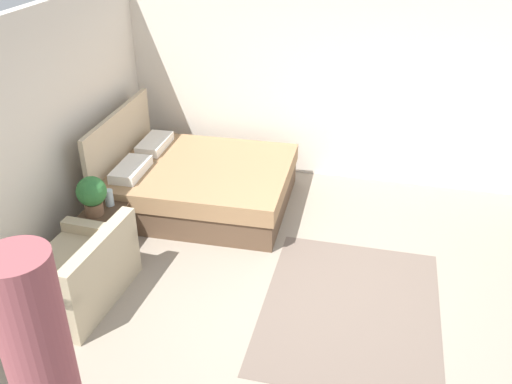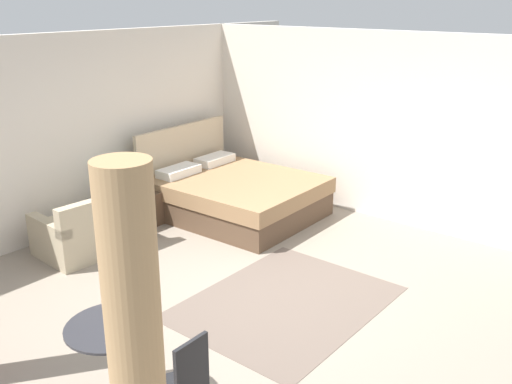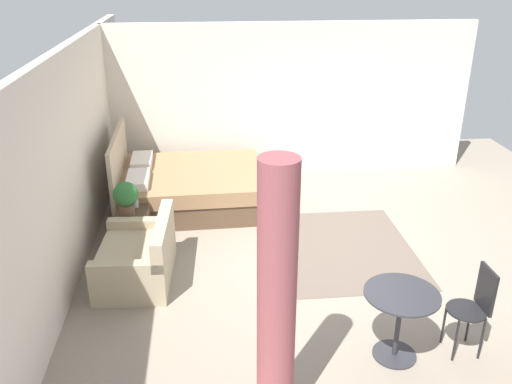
# 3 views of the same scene
# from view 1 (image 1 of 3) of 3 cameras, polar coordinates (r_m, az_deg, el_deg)

# --- Properties ---
(ground_plane) EXTENTS (8.92, 9.35, 0.02)m
(ground_plane) POSITION_cam_1_polar(r_m,az_deg,el_deg) (5.67, 6.27, -11.82)
(ground_plane) COLOR gray
(wall_back) EXTENTS (8.92, 0.12, 2.65)m
(wall_back) POSITION_cam_1_polar(r_m,az_deg,el_deg) (6.06, -24.19, 3.50)
(wall_back) COLOR silver
(wall_back) RESTS_ON ground
(wall_right) EXTENTS (0.12, 6.35, 2.65)m
(wall_right) POSITION_cam_1_polar(r_m,az_deg,el_deg) (7.62, 10.02, 10.64)
(wall_right) COLOR silver
(wall_right) RESTS_ON ground
(area_rug) EXTENTS (2.23, 1.74, 0.01)m
(area_rug) POSITION_cam_1_polar(r_m,az_deg,el_deg) (5.68, 9.82, -11.85)
(area_rug) COLOR #66564C
(area_rug) RESTS_ON ground
(bed) EXTENTS (1.93, 2.29, 1.21)m
(bed) POSITION_cam_1_polar(r_m,az_deg,el_deg) (7.20, -6.07, 0.96)
(bed) COLOR brown
(bed) RESTS_ON ground
(couch) EXTENTS (1.26, 0.91, 0.79)m
(couch) POSITION_cam_1_polar(r_m,az_deg,el_deg) (5.85, -18.12, -8.32)
(couch) COLOR tan
(couch) RESTS_ON ground
(nightstand) EXTENTS (0.54, 0.44, 0.48)m
(nightstand) POSITION_cam_1_polar(r_m,az_deg,el_deg) (6.59, -15.33, -3.59)
(nightstand) COLOR #473323
(nightstand) RESTS_ON ground
(potted_plant) EXTENTS (0.33, 0.33, 0.46)m
(potted_plant) POSITION_cam_1_polar(r_m,az_deg,el_deg) (6.29, -16.72, -0.17)
(potted_plant) COLOR brown
(potted_plant) RESTS_ON nightstand
(vase) EXTENTS (0.10, 0.10, 0.20)m
(vase) POSITION_cam_1_polar(r_m,az_deg,el_deg) (6.50, -15.04, -0.58)
(vase) COLOR silver
(vase) RESTS_ON nightstand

